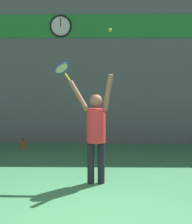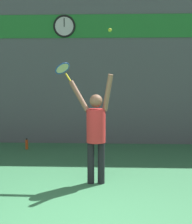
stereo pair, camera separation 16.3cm
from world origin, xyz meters
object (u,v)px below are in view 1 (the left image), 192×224
object	(u,v)px
tennis_racket	(62,69)
water_bottle	(23,145)
scoreboard_clock	(61,26)
tennis_player	(96,128)
tennis_ball	(110,30)

from	to	relation	value
tennis_racket	water_bottle	size ratio (longest dim) A/B	1.32
scoreboard_clock	tennis_player	world-z (taller)	scoreboard_clock
tennis_player	tennis_racket	xyz separation A→B (m)	(-0.66, 0.41, 1.09)
tennis_racket	scoreboard_clock	bearing A→B (deg)	97.45
tennis_ball	scoreboard_clock	bearing A→B (deg)	110.19
tennis_racket	water_bottle	xyz separation A→B (m)	(-1.36, 2.25, -1.99)
scoreboard_clock	tennis_player	distance (m)	4.32
tennis_ball	water_bottle	xyz separation A→B (m)	(-2.27, 2.76, -2.66)
scoreboard_clock	tennis_player	bearing A→B (deg)	-73.02
tennis_racket	tennis_ball	world-z (taller)	tennis_ball
scoreboard_clock	tennis_player	xyz separation A→B (m)	(1.05, -3.45, -2.38)
scoreboard_clock	tennis_ball	distance (m)	3.83
tennis_player	water_bottle	distance (m)	3.46
tennis_player	tennis_racket	size ratio (longest dim) A/B	5.15
tennis_racket	tennis_ball	bearing A→B (deg)	-29.47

